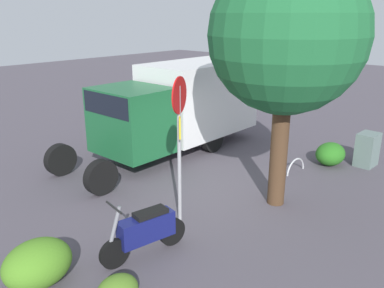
# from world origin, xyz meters

# --- Properties ---
(ground_plane) EXTENTS (60.00, 60.00, 0.00)m
(ground_plane) POSITION_xyz_m (0.00, 0.00, 0.00)
(ground_plane) COLOR #4D4750
(box_truck_near) EXTENTS (7.21, 2.21, 2.82)m
(box_truck_near) POSITION_xyz_m (-1.69, -3.13, 1.57)
(box_truck_near) COLOR black
(box_truck_near) RESTS_ON ground
(motorcycle) EXTENTS (1.80, 0.65, 1.20)m
(motorcycle) POSITION_xyz_m (3.20, 0.66, 0.52)
(motorcycle) COLOR black
(motorcycle) RESTS_ON ground
(stop_sign) EXTENTS (0.71, 0.33, 3.18)m
(stop_sign) POSITION_xyz_m (1.80, 0.21, 2.12)
(stop_sign) COLOR #9E9EA3
(stop_sign) RESTS_ON ground
(street_tree) EXTENTS (3.40, 3.40, 5.62)m
(street_tree) POSITION_xyz_m (-0.34, 1.34, 3.89)
(street_tree) COLOR #47301E
(street_tree) RESTS_ON ground
(utility_cabinet) EXTENTS (0.70, 0.54, 1.00)m
(utility_cabinet) POSITION_xyz_m (-4.34, 2.06, 0.50)
(utility_cabinet) COLOR slate
(utility_cabinet) RESTS_ON ground
(bike_rack_hoop) EXTENTS (0.85, 0.13, 0.85)m
(bike_rack_hoop) POSITION_xyz_m (-2.44, 0.76, 0.00)
(bike_rack_hoop) COLOR #B7B7BC
(bike_rack_hoop) RESTS_ON ground
(shrub_mid_verge) EXTENTS (1.00, 0.82, 0.68)m
(shrub_mid_verge) POSITION_xyz_m (-3.67, 1.23, 0.34)
(shrub_mid_verge) COLOR #286D1D
(shrub_mid_verge) RESTS_ON ground
(shrub_by_tree) EXTENTS (1.16, 0.95, 0.79)m
(shrub_by_tree) POSITION_xyz_m (4.99, -0.03, 0.40)
(shrub_by_tree) COLOR #4A8021
(shrub_by_tree) RESTS_ON ground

